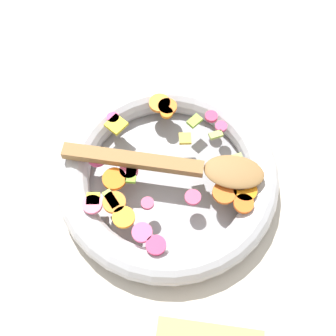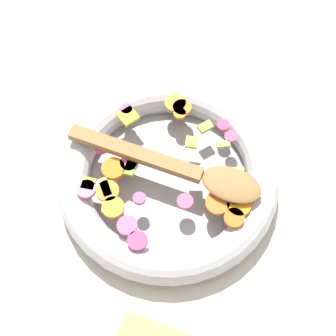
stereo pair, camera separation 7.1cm
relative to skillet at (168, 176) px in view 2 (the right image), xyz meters
name	(u,v)px [view 2 (the right image)]	position (x,y,z in m)	size (l,w,h in m)	color
ground_plane	(168,182)	(0.00, 0.00, -0.02)	(4.00, 4.00, 0.00)	beige
skillet	(168,176)	(0.00, 0.00, 0.00)	(0.35, 0.35, 0.05)	gray
chopped_vegetables	(161,171)	(-0.01, 0.01, 0.03)	(0.28, 0.27, 0.01)	orange
wooden_spoon	(184,169)	(0.00, -0.03, 0.04)	(0.06, 0.30, 0.01)	olive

